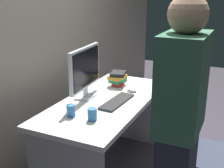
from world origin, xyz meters
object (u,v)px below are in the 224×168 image
at_px(cup_by_monitor, 71,111).
at_px(book_stack, 118,78).
at_px(person_at_desk, 179,131).
at_px(keyboard, 117,102).
at_px(handbag, 181,129).
at_px(monitor, 85,70).
at_px(office_chair, 187,157).
at_px(mouse, 132,90).
at_px(cup_near_keyboard, 92,114).
at_px(desk, 107,122).

relative_size(cup_by_monitor, book_stack, 0.43).
distance_m(person_at_desk, keyboard, 0.83).
height_order(keyboard, handbag, keyboard).
bearing_deg(cup_by_monitor, monitor, 13.87).
relative_size(office_chair, cup_by_monitor, 10.12).
distance_m(mouse, handbag, 0.95).
relative_size(cup_near_keyboard, book_stack, 0.43).
bearing_deg(person_at_desk, cup_near_keyboard, 79.39).
distance_m(office_chair, person_at_desk, 0.58).
relative_size(office_chair, person_at_desk, 0.57).
distance_m(mouse, book_stack, 0.24).
height_order(person_at_desk, mouse, person_at_desk).
bearing_deg(monitor, desk, -78.85).
height_order(monitor, handbag, monitor).
xyz_separation_m(person_at_desk, monitor, (0.52, 0.94, 0.14)).
distance_m(monitor, book_stack, 0.49).
bearing_deg(cup_near_keyboard, handbag, -17.21).
xyz_separation_m(desk, office_chair, (-0.14, -0.76, -0.08)).
bearing_deg(desk, monitor, 101.15).
xyz_separation_m(cup_near_keyboard, cup_by_monitor, (-0.01, 0.18, -0.00)).
bearing_deg(book_stack, monitor, 165.34).
bearing_deg(desk, mouse, -23.91).
relative_size(desk, monitor, 2.78).
xyz_separation_m(monitor, handbag, (0.94, -0.69, -0.85)).
bearing_deg(book_stack, person_at_desk, -139.18).
bearing_deg(office_chair, book_stack, 56.60).
relative_size(desk, mouse, 15.02).
relative_size(desk, handbag, 3.97).
distance_m(cup_near_keyboard, handbag, 1.53).
bearing_deg(office_chair, person_at_desk, 179.77).
height_order(person_at_desk, monitor, person_at_desk).
distance_m(monitor, cup_by_monitor, 0.46).
distance_m(monitor, mouse, 0.51).
xyz_separation_m(desk, cup_near_keyboard, (-0.43, -0.09, 0.27)).
distance_m(office_chair, cup_near_keyboard, 0.80).
distance_m(office_chair, monitor, 1.10).
height_order(monitor, keyboard, monitor).
bearing_deg(monitor, office_chair, -96.33).
xyz_separation_m(desk, keyboard, (-0.03, -0.11, 0.23)).
bearing_deg(keyboard, desk, 76.87).
height_order(office_chair, mouse, office_chair).
height_order(desk, mouse, mouse).
bearing_deg(cup_near_keyboard, cup_by_monitor, 92.13).
height_order(mouse, book_stack, book_stack).
distance_m(desk, book_stack, 0.51).
distance_m(office_chair, book_stack, 1.06).
bearing_deg(cup_near_keyboard, book_stack, 11.13).
distance_m(mouse, cup_by_monitor, 0.75).
relative_size(person_at_desk, book_stack, 7.57).
height_order(desk, handbag, desk).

